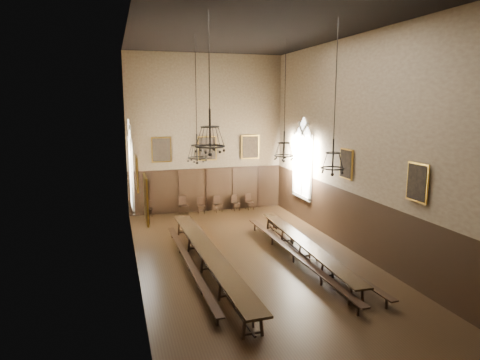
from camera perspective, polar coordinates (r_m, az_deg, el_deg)
name	(u,v)px	position (r m, az deg, el deg)	size (l,w,h in m)	color
floor	(256,265)	(17.13, 2.20, -11.29)	(9.00, 18.00, 0.02)	black
ceiling	(258,25)	(16.16, 2.43, 19.97)	(9.00, 18.00, 0.02)	black
wall_back	(206,134)	(24.70, -4.50, 6.11)	(9.00, 0.02, 9.00)	#806E4F
wall_front	(423,206)	(8.16, 23.24, -3.23)	(9.00, 0.02, 9.00)	#806E4F
wall_left	(133,155)	(15.19, -14.03, 3.22)	(0.02, 18.00, 9.00)	#806E4F
wall_right	(363,148)	(18.00, 16.07, 4.19)	(0.02, 18.00, 9.00)	#806E4F
wainscot_panelling	(257,234)	(16.71, 2.23, -7.27)	(9.00, 18.00, 2.50)	black
table_left	(209,261)	(16.38, -4.22, -10.73)	(1.09, 10.77, 0.84)	black
table_right	(304,250)	(17.84, 8.59, -9.24)	(0.97, 9.23, 0.72)	black
bench_left_outer	(189,265)	(16.56, -6.79, -11.13)	(0.46, 9.12, 0.41)	black
bench_left_inner	(220,264)	(16.46, -2.71, -11.18)	(0.47, 9.29, 0.42)	black
bench_right_inner	(294,256)	(17.40, 7.15, -9.98)	(0.52, 9.89, 0.44)	black
bench_right_outer	(317,254)	(17.72, 10.21, -9.73)	(0.74, 9.39, 0.42)	black
chair_0	(149,212)	(24.50, -12.06, -4.17)	(0.44, 0.44, 0.89)	black
chair_2	(184,209)	(24.66, -7.52, -3.83)	(0.57, 0.57, 1.03)	black
chair_3	(201,208)	(24.77, -5.16, -3.80)	(0.44, 0.44, 0.91)	black
chair_4	(218,207)	(24.99, -2.96, -3.64)	(0.48, 0.48, 0.92)	black
chair_5	(235,206)	(25.31, -0.61, -3.45)	(0.50, 0.50, 0.91)	black
chair_6	(249,205)	(25.54, 1.26, -3.32)	(0.50, 0.50, 0.92)	black
chandelier_back_left	(197,149)	(18.04, -5.76, 4.11)	(0.81, 0.81, 5.14)	black
chandelier_back_right	(284,149)	(19.44, 5.89, 4.20)	(0.90, 0.90, 5.25)	black
chandelier_front_left	(210,138)	(13.37, -4.01, 5.63)	(0.94, 0.94, 4.22)	black
chandelier_front_right	(333,158)	(14.89, 12.28, 2.91)	(0.81, 0.81, 5.06)	black
portrait_back_0	(161,150)	(24.23, -10.44, 3.99)	(1.10, 0.12, 1.40)	gold
portrait_back_1	(207,148)	(24.64, -4.41, 4.23)	(1.10, 0.12, 1.40)	gold
portrait_back_2	(250,147)	(25.31, 1.37, 4.42)	(1.10, 0.12, 1.40)	gold
portrait_left_0	(137,173)	(16.30, -13.62, 0.86)	(0.12, 1.00, 1.30)	gold
portrait_left_1	(146,199)	(11.89, -12.42, -2.54)	(0.12, 1.00, 1.30)	gold
portrait_right_0	(346,164)	(18.87, 13.99, 2.10)	(0.12, 1.00, 1.30)	gold
portrait_right_1	(417,182)	(15.22, 22.57, -0.30)	(0.12, 1.00, 1.30)	gold
window_right	(303,158)	(22.88, 8.36, 2.93)	(0.20, 2.20, 4.60)	white
window_left	(130,165)	(20.79, -14.41, 1.98)	(0.20, 2.20, 4.60)	white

